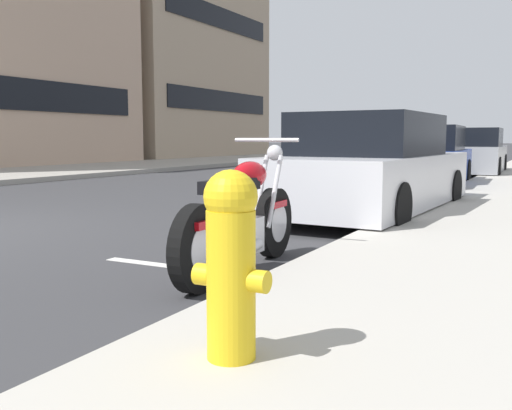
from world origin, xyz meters
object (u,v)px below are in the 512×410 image
(parked_car_far_down_curb, at_px, (471,154))
(parked_motorcycle, at_px, (242,221))
(crossing_truck, at_px, (401,140))
(parked_car_across_street, at_px, (371,169))
(fire_hydrant, at_px, (231,260))
(parked_car_second_in_row, at_px, (422,159))

(parked_car_far_down_curb, bearing_deg, parked_motorcycle, 178.66)
(crossing_truck, bearing_deg, parked_car_across_street, 100.80)
(fire_hydrant, bearing_deg, parked_motorcycle, 27.70)
(parked_car_across_street, relative_size, crossing_truck, 0.82)
(parked_motorcycle, bearing_deg, parked_car_second_in_row, -0.49)
(crossing_truck, bearing_deg, fire_hydrant, 100.39)
(parked_car_across_street, bearing_deg, crossing_truck, 15.51)
(parked_car_second_in_row, xyz_separation_m, fire_hydrant, (-11.09, -1.45, -0.06))
(parked_car_across_street, bearing_deg, parked_motorcycle, -176.24)
(parked_car_across_street, distance_m, fire_hydrant, 6.12)
(parked_motorcycle, height_order, parked_car_far_down_curb, parked_car_far_down_curb)
(parked_car_second_in_row, xyz_separation_m, crossing_truck, (18.80, 5.06, 0.33))
(parked_motorcycle, distance_m, parked_car_second_in_row, 9.07)
(crossing_truck, distance_m, fire_hydrant, 30.59)
(parked_motorcycle, relative_size, parked_car_across_street, 0.45)
(crossing_truck, bearing_deg, parked_motorcycle, 99.16)
(parked_motorcycle, distance_m, crossing_truck, 28.40)
(parked_motorcycle, distance_m, parked_car_across_street, 3.99)
(parked_car_across_street, relative_size, parked_car_far_down_curb, 1.13)
(parked_car_second_in_row, bearing_deg, crossing_truck, 12.67)
(parked_car_far_down_curb, bearing_deg, parked_car_across_street, 178.26)
(parked_car_second_in_row, distance_m, parked_car_far_down_curb, 4.97)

